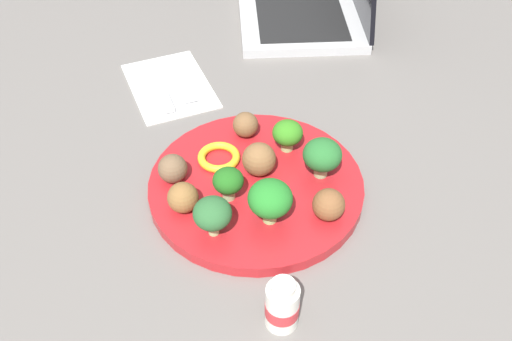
{
  "coord_description": "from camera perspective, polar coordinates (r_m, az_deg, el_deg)",
  "views": [
    {
      "loc": [
        0.49,
        -0.22,
        0.55
      ],
      "look_at": [
        0.0,
        0.0,
        0.04
      ],
      "focal_mm": 40.85,
      "sensor_mm": 36.0,
      "label": 1
    }
  ],
  "objects": [
    {
      "name": "meatball_near_rim",
      "position": [
        0.81,
        -1.03,
        4.51
      ],
      "size": [
        0.04,
        0.04,
        0.04
      ],
      "primitive_type": "sphere",
      "color": "brown",
      "rests_on": "plate"
    },
    {
      "name": "broccoli_floret_center",
      "position": [
        0.72,
        -2.74,
        -1.09
      ],
      "size": [
        0.04,
        0.04,
        0.05
      ],
      "color": "#A4BC7F",
      "rests_on": "plate"
    },
    {
      "name": "meatball_mid_right",
      "position": [
        0.75,
        -8.16,
        0.19
      ],
      "size": [
        0.04,
        0.04,
        0.04
      ],
      "primitive_type": "sphere",
      "color": "brown",
      "rests_on": "plate"
    },
    {
      "name": "broccoli_floret_front_right",
      "position": [
        0.67,
        -4.29,
        -4.26
      ],
      "size": [
        0.05,
        0.05,
        0.05
      ],
      "color": "#A5C681",
      "rests_on": "plate"
    },
    {
      "name": "meatball_back_left",
      "position": [
        0.75,
        0.3,
        1.11
      ],
      "size": [
        0.04,
        0.04,
        0.04
      ],
      "primitive_type": "sphere",
      "color": "brown",
      "rests_on": "plate"
    },
    {
      "name": "plate",
      "position": [
        0.76,
        0.0,
        -1.52
      ],
      "size": [
        0.28,
        0.28,
        0.02
      ],
      "primitive_type": "cylinder",
      "color": "red",
      "rests_on": "ground_plane"
    },
    {
      "name": "meatball_front_right",
      "position": [
        0.71,
        -7.16,
        -2.64
      ],
      "size": [
        0.04,
        0.04,
        0.04
      ],
      "primitive_type": "sphere",
      "color": "brown",
      "rests_on": "plate"
    },
    {
      "name": "ground_plane",
      "position": [
        0.77,
        0.0,
        -1.94
      ],
      "size": [
        4.0,
        4.0,
        0.0
      ],
      "primitive_type": "plane",
      "color": "slate"
    },
    {
      "name": "pepper_ring_back_left",
      "position": [
        0.78,
        -3.66,
        1.32
      ],
      "size": [
        0.07,
        0.07,
        0.01
      ],
      "primitive_type": "torus",
      "rotation": [
        0.0,
        0.0,
        3.46
      ],
      "color": "yellow",
      "rests_on": "plate"
    },
    {
      "name": "broccoli_floret_back_right",
      "position": [
        0.78,
        3.11,
        3.64
      ],
      "size": [
        0.04,
        0.04,
        0.05
      ],
      "color": "#A6C97B",
      "rests_on": "plate"
    },
    {
      "name": "broccoli_floret_mid_right",
      "position": [
        0.75,
        6.51,
        1.48
      ],
      "size": [
        0.05,
        0.05,
        0.06
      ],
      "color": "#9AB77E",
      "rests_on": "plate"
    },
    {
      "name": "fork",
      "position": [
        0.95,
        -7.29,
        8.53
      ],
      "size": [
        0.12,
        0.02,
        0.01
      ],
      "color": "silver",
      "rests_on": "napkin"
    },
    {
      "name": "napkin",
      "position": [
        0.95,
        -8.45,
        8.27
      ],
      "size": [
        0.17,
        0.12,
        0.01
      ],
      "primitive_type": "cube",
      "rotation": [
        0.0,
        0.0,
        -0.03
      ],
      "color": "white",
      "rests_on": "ground_plane"
    },
    {
      "name": "meatball_center",
      "position": [
        0.7,
        7.13,
        -3.34
      ],
      "size": [
        0.04,
        0.04,
        0.04
      ],
      "primitive_type": "sphere",
      "color": "brown",
      "rests_on": "plate"
    },
    {
      "name": "yogurt_bottle",
      "position": [
        0.62,
        2.58,
        -13.06
      ],
      "size": [
        0.04,
        0.04,
        0.07
      ],
      "color": "white",
      "rests_on": "ground_plane"
    },
    {
      "name": "broccoli_floret_far_rim",
      "position": [
        0.68,
        1.4,
        -2.82
      ],
      "size": [
        0.05,
        0.05,
        0.06
      ],
      "color": "#9ACC79",
      "rests_on": "plate"
    },
    {
      "name": "knife",
      "position": [
        0.94,
        -9.43,
        8.02
      ],
      "size": [
        0.15,
        0.02,
        0.01
      ],
      "color": "white",
      "rests_on": "napkin"
    }
  ]
}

